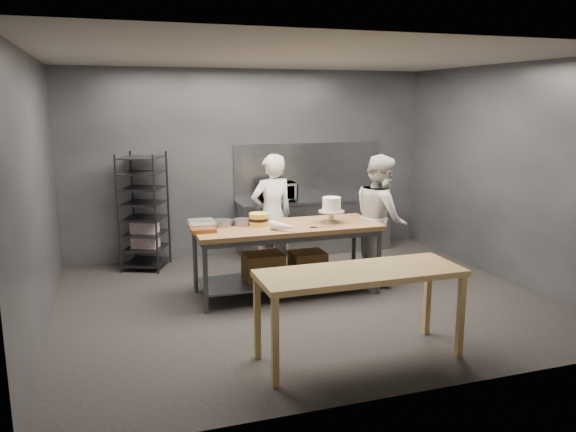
# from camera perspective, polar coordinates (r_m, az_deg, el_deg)

# --- Properties ---
(ground) EXTENTS (6.00, 6.00, 0.00)m
(ground) POSITION_cam_1_polar(r_m,az_deg,el_deg) (7.24, 1.41, -8.53)
(ground) COLOR black
(ground) RESTS_ON ground
(back_wall) EXTENTS (6.00, 0.04, 3.00)m
(back_wall) POSITION_cam_1_polar(r_m,az_deg,el_deg) (9.25, -3.76, 5.41)
(back_wall) COLOR #4C4F54
(back_wall) RESTS_ON ground
(work_table) EXTENTS (2.40, 0.90, 0.92)m
(work_table) POSITION_cam_1_polar(r_m,az_deg,el_deg) (7.34, -0.30, -3.56)
(work_table) COLOR brown
(work_table) RESTS_ON ground
(near_counter) EXTENTS (2.00, 0.70, 0.90)m
(near_counter) POSITION_cam_1_polar(r_m,az_deg,el_deg) (5.48, 7.34, -6.34)
(near_counter) COLOR #9F7941
(near_counter) RESTS_ON ground
(back_counter) EXTENTS (2.60, 0.60, 0.90)m
(back_counter) POSITION_cam_1_polar(r_m,az_deg,el_deg) (9.42, 2.72, -0.93)
(back_counter) COLOR slate
(back_counter) RESTS_ON ground
(splashback_panel) EXTENTS (2.60, 0.02, 0.90)m
(splashback_panel) POSITION_cam_1_polar(r_m,az_deg,el_deg) (9.54, 2.13, 4.71)
(splashback_panel) COLOR slate
(splashback_panel) RESTS_ON back_counter
(speed_rack) EXTENTS (0.81, 0.84, 1.75)m
(speed_rack) POSITION_cam_1_polar(r_m,az_deg,el_deg) (8.68, -14.42, 0.36)
(speed_rack) COLOR black
(speed_rack) RESTS_ON ground
(chef_behind) EXTENTS (0.71, 0.53, 1.77)m
(chef_behind) POSITION_cam_1_polar(r_m,az_deg,el_deg) (8.03, -1.64, 0.05)
(chef_behind) COLOR white
(chef_behind) RESTS_ON ground
(chef_right) EXTENTS (0.84, 0.99, 1.78)m
(chef_right) POSITION_cam_1_polar(r_m,az_deg,el_deg) (7.92, 9.37, -0.23)
(chef_right) COLOR silver
(chef_right) RESTS_ON ground
(microwave) EXTENTS (0.54, 0.37, 0.30)m
(microwave) POSITION_cam_1_polar(r_m,az_deg,el_deg) (9.10, -0.97, 2.48)
(microwave) COLOR black
(microwave) RESTS_ON back_counter
(frosted_cake_stand) EXTENTS (0.34, 0.34, 0.34)m
(frosted_cake_stand) POSITION_cam_1_polar(r_m,az_deg,el_deg) (7.38, 4.44, 0.96)
(frosted_cake_stand) COLOR #BDB497
(frosted_cake_stand) RESTS_ON work_table
(layer_cake) EXTENTS (0.25, 0.25, 0.16)m
(layer_cake) POSITION_cam_1_polar(r_m,az_deg,el_deg) (7.22, -3.00, -0.34)
(layer_cake) COLOR #EED14B
(layer_cake) RESTS_ON work_table
(cake_pans) EXTENTS (0.53, 0.29, 0.07)m
(cake_pans) POSITION_cam_1_polar(r_m,az_deg,el_deg) (7.25, -5.91, -0.68)
(cake_pans) COLOR gray
(cake_pans) RESTS_ON work_table
(piping_bag) EXTENTS (0.35, 0.36, 0.12)m
(piping_bag) POSITION_cam_1_polar(r_m,az_deg,el_deg) (6.90, -0.29, -1.07)
(piping_bag) COLOR white
(piping_bag) RESTS_ON work_table
(offset_spatula) EXTENTS (0.36, 0.02, 0.02)m
(offset_spatula) POSITION_cam_1_polar(r_m,az_deg,el_deg) (7.12, 3.25, -1.13)
(offset_spatula) COLOR slate
(offset_spatula) RESTS_ON work_table
(pastry_clamshells) EXTENTS (0.32, 0.44, 0.11)m
(pastry_clamshells) POSITION_cam_1_polar(r_m,az_deg,el_deg) (7.03, -8.72, -0.99)
(pastry_clamshells) COLOR #A05A20
(pastry_clamshells) RESTS_ON work_table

